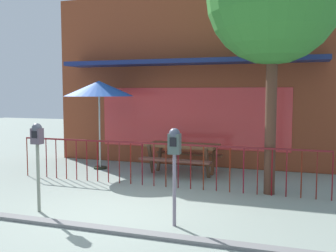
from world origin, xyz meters
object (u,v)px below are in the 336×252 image
(picnic_table_left, at_px, (182,150))
(parking_meter_near, at_px, (174,151))
(patio_umbrella, at_px, (99,89))
(parking_meter_far, at_px, (37,144))

(picnic_table_left, height_order, parking_meter_near, parking_meter_near)
(picnic_table_left, bearing_deg, parking_meter_near, -75.29)
(picnic_table_left, height_order, patio_umbrella, patio_umbrella)
(parking_meter_near, relative_size, parking_meter_far, 0.99)
(parking_meter_far, bearing_deg, parking_meter_near, 1.46)
(picnic_table_left, bearing_deg, patio_umbrella, -179.19)
(picnic_table_left, relative_size, parking_meter_far, 1.21)
(patio_umbrella, xyz_separation_m, parking_meter_near, (3.29, -3.68, -0.98))
(parking_meter_near, bearing_deg, patio_umbrella, 131.80)
(patio_umbrella, xyz_separation_m, parking_meter_far, (0.84, -3.74, -0.96))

